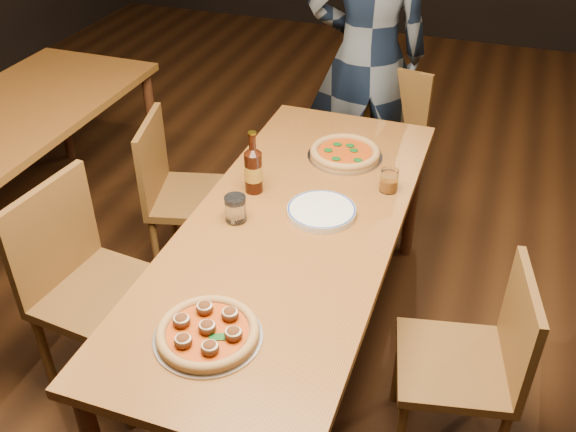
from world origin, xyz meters
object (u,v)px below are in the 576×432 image
(chair_main_sw, at_px, (195,196))
(plate_stack, at_px, (321,211))
(beer_bottle, at_px, (253,171))
(water_glass, at_px, (235,209))
(pizza_meatball, at_px, (208,332))
(chair_end, at_px, (376,151))
(diner, at_px, (368,58))
(chair_main_nw, at_px, (105,294))
(pizza_margherita, at_px, (345,153))
(amber_glass, at_px, (389,180))
(table_main, at_px, (292,239))
(chair_main_e, at_px, (454,363))

(chair_main_sw, bearing_deg, plate_stack, -129.96)
(chair_main_sw, relative_size, beer_bottle, 3.33)
(water_glass, bearing_deg, pizza_meatball, -74.73)
(chair_end, relative_size, diner, 0.50)
(chair_main_nw, xyz_separation_m, pizza_margherita, (0.72, 0.92, 0.29))
(chair_main_sw, xyz_separation_m, water_glass, (0.46, -0.51, 0.36))
(amber_glass, xyz_separation_m, diner, (-0.35, 1.03, 0.11))
(pizza_margherita, relative_size, beer_bottle, 1.27)
(water_glass, bearing_deg, chair_main_nw, -146.05)
(chair_end, height_order, beer_bottle, beer_bottle)
(chair_main_nw, height_order, beer_bottle, beer_bottle)
(pizza_margherita, distance_m, plate_stack, 0.47)
(table_main, bearing_deg, beer_bottle, 142.98)
(chair_main_nw, distance_m, chair_main_sw, 0.82)
(table_main, bearing_deg, water_glass, -167.76)
(table_main, relative_size, beer_bottle, 7.47)
(chair_main_nw, xyz_separation_m, amber_glass, (0.97, 0.71, 0.31))
(chair_end, xyz_separation_m, amber_glass, (0.22, -0.83, 0.34))
(table_main, relative_size, chair_main_nw, 2.06)
(chair_end, bearing_deg, diner, 132.25)
(chair_main_e, height_order, pizza_margherita, chair_main_e)
(chair_main_sw, height_order, beer_bottle, beer_bottle)
(chair_main_nw, distance_m, amber_glass, 1.24)
(amber_glass, bearing_deg, table_main, -129.67)
(table_main, bearing_deg, pizza_margherita, 84.50)
(chair_main_sw, distance_m, diner, 1.21)
(pizza_margherita, bearing_deg, plate_stack, -86.10)
(beer_bottle, bearing_deg, chair_main_e, -22.64)
(table_main, xyz_separation_m, chair_main_nw, (-0.67, -0.35, -0.19))
(chair_main_nw, relative_size, chair_end, 1.06)
(table_main, height_order, chair_main_sw, chair_main_sw)
(amber_glass, bearing_deg, chair_end, 104.78)
(pizza_meatball, height_order, amber_glass, amber_glass)
(chair_end, xyz_separation_m, water_glass, (-0.30, -1.24, 0.35))
(chair_main_e, xyz_separation_m, beer_bottle, (-0.92, 0.38, 0.41))
(chair_main_nw, relative_size, chair_main_sw, 1.09)
(chair_main_sw, xyz_separation_m, amber_glass, (0.97, -0.10, 0.35))
(chair_main_sw, distance_m, plate_stack, 0.90)
(beer_bottle, xyz_separation_m, diner, (0.18, 1.22, 0.06))
(diner, bearing_deg, amber_glass, 88.70)
(chair_main_sw, distance_m, beer_bottle, 0.67)
(chair_main_sw, xyz_separation_m, chair_end, (0.75, 0.73, 0.01))
(chair_end, relative_size, pizza_margherita, 2.69)
(beer_bottle, distance_m, amber_glass, 0.56)
(chair_end, bearing_deg, chair_main_nw, -106.10)
(chair_main_e, height_order, amber_glass, chair_main_e)
(chair_end, bearing_deg, pizza_meatball, -84.25)
(chair_main_sw, relative_size, pizza_meatball, 2.62)
(chair_main_sw, distance_m, chair_end, 1.05)
(water_glass, bearing_deg, table_main, 12.24)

